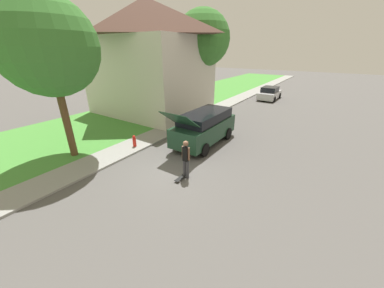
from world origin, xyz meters
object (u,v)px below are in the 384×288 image
(lawn_tree_far, at_px, (203,39))
(car_down_street, at_px, (270,93))
(skateboard, at_px, (181,177))
(skateboarder, at_px, (186,157))
(suv_parked, at_px, (204,127))
(lawn_tree_near, at_px, (48,47))
(fire_hydrant, at_px, (134,141))

(lawn_tree_far, height_order, car_down_street, lawn_tree_far)
(car_down_street, bearing_deg, skateboard, -85.46)
(skateboarder, bearing_deg, lawn_tree_far, 118.03)
(skateboarder, bearing_deg, suv_parked, 109.18)
(car_down_street, bearing_deg, lawn_tree_near, -102.67)
(lawn_tree_far, height_order, skateboard, lawn_tree_far)
(car_down_street, bearing_deg, skateboarder, -85.12)
(suv_parked, bearing_deg, skateboard, -73.08)
(car_down_street, distance_m, fire_hydrant, 18.52)
(suv_parked, bearing_deg, fire_hydrant, -136.89)
(skateboarder, distance_m, skateboard, 0.97)
(lawn_tree_near, relative_size, car_down_street, 1.88)
(car_down_street, bearing_deg, lawn_tree_far, -111.63)
(car_down_street, height_order, skateboarder, skateboarder)
(skateboard, xyz_separation_m, fire_hydrant, (-4.30, 1.17, 0.35))
(suv_parked, xyz_separation_m, car_down_street, (-0.31, 15.44, -0.42))
(fire_hydrant, bearing_deg, lawn_tree_near, -126.98)
(lawn_tree_far, distance_m, skateboard, 12.99)
(suv_parked, bearing_deg, lawn_tree_far, 122.89)
(lawn_tree_far, distance_m, skateboarder, 12.43)
(car_down_street, relative_size, skateboarder, 2.23)
(lawn_tree_near, bearing_deg, skateboarder, 14.46)
(car_down_street, relative_size, skateboard, 4.95)
(lawn_tree_near, height_order, skateboard, lawn_tree_near)
(skateboarder, bearing_deg, car_down_street, 94.88)
(suv_parked, xyz_separation_m, skateboarder, (1.33, -3.82, -0.07))
(skateboard, height_order, fire_hydrant, fire_hydrant)
(lawn_tree_far, xyz_separation_m, skateboard, (5.22, -10.22, -6.09))
(suv_parked, height_order, skateboard, suv_parked)
(skateboard, distance_m, fire_hydrant, 4.47)
(skateboard, bearing_deg, fire_hydrant, 164.74)
(skateboarder, bearing_deg, lawn_tree_near, -165.54)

